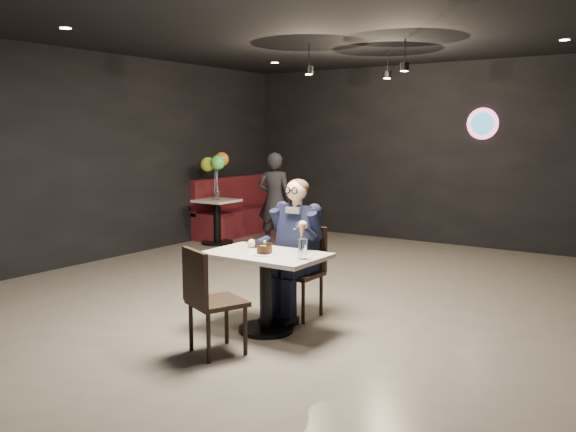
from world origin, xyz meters
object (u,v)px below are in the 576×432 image
Objects in this scene: booth_bench at (240,206)px; balloon_vase at (217,195)px; chair_near at (217,300)px; side_table at (217,221)px; main_table at (266,292)px; seated_man at (298,247)px; passerby at (275,200)px; chair_far at (298,272)px; sundae_glass at (303,249)px.

balloon_vase is at bearing -73.30° from booth_bench.
chair_near is 5.19m from side_table.
seated_man reaches higher than main_table.
passerby is at bearing 128.76° from seated_man.
balloon_vase is at bearing 141.45° from chair_far.
side_table is (-3.81, 3.28, -0.45)m from sundae_glass.
side_table is 1.08m from passerby.
seated_man is 1.86× the size of side_table.
seated_man reaches higher than booth_bench.
passerby reaches higher than chair_far.
chair_far is at bearing 126.17° from sundae_glass.
passerby is at bearing 128.76° from chair_far.
passerby is (0.95, 0.33, 0.39)m from side_table.
passerby reaches higher than side_table.
passerby is at bearing 19.22° from side_table.
sundae_glass is 1.14× the size of balloon_vase.
chair_far reaches higher than balloon_vase.
seated_man is at bearing -45.10° from booth_bench.
passerby is (-2.43, 4.27, 0.31)m from chair_near.
main_table is at bearing 105.69° from passerby.
seated_man is 5.22m from booth_bench.
sundae_glass reaches higher than side_table.
booth_bench is at bearing 106.70° from side_table.
sundae_glass reaches higher than chair_far.
sundae_glass reaches higher than chair_near.
seated_man reaches higher than chair_far.
passerby reaches higher than booth_bench.
main_table is 0.52× the size of booth_bench.
balloon_vase is (-3.38, 3.25, 0.45)m from main_table.
booth_bench reaches higher than chair_near.
main_table is 1.20× the size of chair_far.
balloon_vase reaches higher than side_table.
passerby is (1.25, -0.67, 0.25)m from booth_bench.
chair_near is at bearing -90.00° from chair_far.
main_table is 0.63m from sundae_glass.
side_table is at bearing -73.30° from booth_bench.
side_table is (-3.38, 3.94, -0.07)m from chair_near.
main_table is 0.71× the size of passerby.
seated_man is at bearing -38.55° from balloon_vase.
chair_near is at bearing 101.15° from passerby.
chair_near is 4.92m from passerby.
main_table is 0.65m from seated_man.
balloon_vase is at bearing 136.18° from main_table.
booth_bench is at bearing -46.59° from passerby.
balloon_vase is (-3.38, 2.70, 0.11)m from seated_man.
chair_near is at bearing -49.34° from balloon_vase.
balloon_vase is (0.00, 0.00, 0.44)m from side_table.
side_table is (-3.38, 2.70, -0.07)m from chair_far.
main_table is at bearing 175.46° from sundae_glass.
side_table is 0.50× the size of passerby.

